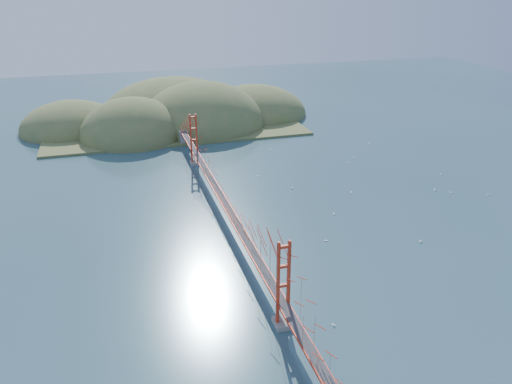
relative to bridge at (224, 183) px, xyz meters
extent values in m
plane|color=#2E505D|center=(0.00, -0.18, -7.01)|extent=(320.00, 320.00, 0.00)
cube|color=gray|center=(0.00, -30.18, -6.66)|extent=(2.00, 2.40, 0.70)
cube|color=gray|center=(0.00, 29.82, -6.66)|extent=(2.00, 2.40, 0.70)
cube|color=#AB2513|center=(0.00, -0.18, -3.71)|extent=(1.40, 92.00, 0.16)
cube|color=#AB2513|center=(0.00, -0.18, -3.91)|extent=(1.33, 92.00, 0.24)
cube|color=#38383A|center=(0.00, -0.18, -3.61)|extent=(1.19, 92.00, 0.03)
cube|color=gray|center=(0.00, 45.82, -5.36)|extent=(2.20, 2.60, 3.30)
cube|color=olive|center=(0.00, 63.82, -6.76)|extent=(70.00, 40.00, 0.60)
ellipsoid|color=olive|center=(-12.00, 55.82, -7.01)|extent=(28.00, 28.00, 21.00)
ellipsoid|color=olive|center=(8.00, 61.82, -7.01)|extent=(36.00, 36.00, 25.00)
ellipsoid|color=olive|center=(26.00, 69.82, -7.01)|extent=(32.00, 32.00, 18.00)
ellipsoid|color=olive|center=(-28.00, 67.82, -7.01)|extent=(28.00, 28.00, 16.00)
ellipsoid|color=olive|center=(2.00, 77.82, -7.01)|extent=(44.00, 44.00, 22.00)
cube|color=white|center=(16.29, 10.16, -6.94)|extent=(0.34, 0.64, 0.11)
cylinder|color=white|center=(16.29, 10.16, -6.61)|extent=(0.02, 0.02, 0.66)
cube|color=white|center=(11.69, 18.47, -6.95)|extent=(0.50, 0.44, 0.09)
cylinder|color=white|center=(11.69, 18.47, -6.68)|extent=(0.01, 0.01, 0.55)
cube|color=white|center=(14.16, 29.70, -6.95)|extent=(0.52, 0.19, 0.09)
cylinder|color=white|center=(14.16, 29.70, -6.68)|extent=(0.01, 0.01, 0.55)
cube|color=white|center=(45.70, 32.39, -6.94)|extent=(0.63, 0.22, 0.11)
cylinder|color=white|center=(45.70, 32.39, -6.60)|extent=(0.02, 0.02, 0.68)
cube|color=white|center=(43.39, 1.14, -6.95)|extent=(0.39, 0.61, 0.11)
cylinder|color=white|center=(43.39, 1.14, -6.63)|extent=(0.02, 0.02, 0.63)
cube|color=white|center=(45.65, -0.96, -6.96)|extent=(0.25, 0.51, 0.09)
cylinder|color=white|center=(45.65, -0.96, -6.69)|extent=(0.01, 0.01, 0.53)
cube|color=white|center=(49.87, 8.28, -6.96)|extent=(0.24, 0.50, 0.09)
cylinder|color=white|center=(49.87, 8.28, -6.69)|extent=(0.01, 0.01, 0.52)
cube|color=white|center=(13.83, -12.06, -6.95)|extent=(0.60, 0.40, 0.10)
cylinder|color=white|center=(13.83, -12.06, -6.63)|extent=(0.02, 0.02, 0.62)
cube|color=white|center=(51.92, -3.98, -6.95)|extent=(0.37, 0.52, 0.09)
cylinder|color=white|center=(51.92, -3.98, -6.68)|extent=(0.01, 0.01, 0.54)
cube|color=white|center=(6.00, -31.98, -6.96)|extent=(0.39, 0.49, 0.09)
cylinder|color=white|center=(6.00, -31.98, -6.69)|extent=(0.01, 0.01, 0.52)
cube|color=white|center=(26.75, 4.70, -6.95)|extent=(0.24, 0.54, 0.10)
cylinder|color=white|center=(26.75, 4.70, -6.66)|extent=(0.02, 0.02, 0.57)
cube|color=white|center=(19.31, -3.29, -6.95)|extent=(0.23, 0.51, 0.09)
cylinder|color=white|center=(19.31, -3.29, -6.68)|extent=(0.01, 0.01, 0.54)
cube|color=white|center=(28.34, -16.64, -6.94)|extent=(0.59, 0.52, 0.11)
cylinder|color=white|center=(28.34, -16.64, -6.62)|extent=(0.02, 0.02, 0.65)
cube|color=white|center=(19.92, 34.88, -6.95)|extent=(0.54, 0.23, 0.09)
cylinder|color=white|center=(19.92, 34.88, -6.67)|extent=(0.02, 0.02, 0.57)
cube|color=white|center=(36.97, 23.52, -6.95)|extent=(0.56, 0.29, 0.10)
cylinder|color=white|center=(36.97, 23.52, -6.66)|extent=(0.02, 0.02, 0.58)
cube|color=white|center=(33.97, 20.99, -6.95)|extent=(0.60, 0.35, 0.10)
cylinder|color=white|center=(33.97, 20.99, -6.63)|extent=(0.02, 0.02, 0.62)
camera|label=1|loc=(-17.22, -76.79, 32.00)|focal=35.00mm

